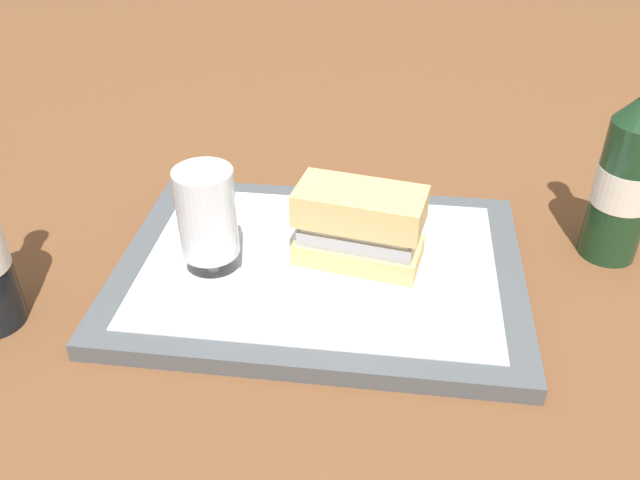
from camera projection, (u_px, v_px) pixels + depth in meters
ground_plane at (320, 277)px, 0.75m from camera, size 3.00×3.00×0.00m
tray at (320, 270)px, 0.74m from camera, size 0.44×0.32×0.02m
placemat at (320, 262)px, 0.74m from camera, size 0.38×0.27×0.00m
plate at (358, 264)px, 0.72m from camera, size 0.19×0.19×0.01m
sandwich at (356, 225)px, 0.69m from camera, size 0.14×0.09×0.08m
beer_glass at (208, 221)px, 0.68m from camera, size 0.06×0.06×0.12m
napkin_folded at (265, 213)px, 0.81m from camera, size 0.09×0.07×0.01m
second_bottle at (628, 174)px, 0.73m from camera, size 0.07×0.07×0.27m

